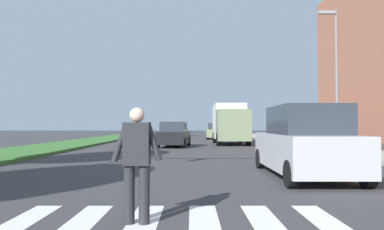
{
  "coord_description": "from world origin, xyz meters",
  "views": [
    {
      "loc": [
        0.27,
        2.05,
        1.43
      ],
      "look_at": [
        0.26,
        15.78,
        1.84
      ],
      "focal_mm": 32.65,
      "sensor_mm": 36.0,
      "label": 1
    }
  ],
  "objects_px": {
    "pedestrian_performer": "(137,159)",
    "suv_crossing": "(304,143)",
    "sedan_midblock": "(174,135)",
    "sedan_distant": "(215,132)",
    "street_lamp_right": "(335,67)",
    "truck_box_delivery": "(230,123)",
    "sedan_far_horizon": "(180,130)"
  },
  "relations": [
    {
      "from": "pedestrian_performer",
      "to": "sedan_far_horizon",
      "type": "height_order",
      "value": "sedan_far_horizon"
    },
    {
      "from": "sedan_midblock",
      "to": "sedan_far_horizon",
      "type": "xyz_separation_m",
      "value": [
        -0.44,
        22.92,
        0.03
      ]
    },
    {
      "from": "street_lamp_right",
      "to": "sedan_distant",
      "type": "height_order",
      "value": "street_lamp_right"
    },
    {
      "from": "pedestrian_performer",
      "to": "sedan_distant",
      "type": "distance_m",
      "value": 32.02
    },
    {
      "from": "street_lamp_right",
      "to": "sedan_far_horizon",
      "type": "bearing_deg",
      "value": 108.74
    },
    {
      "from": "street_lamp_right",
      "to": "pedestrian_performer",
      "type": "relative_size",
      "value": 4.44
    },
    {
      "from": "pedestrian_performer",
      "to": "sedan_far_horizon",
      "type": "bearing_deg",
      "value": 91.17
    },
    {
      "from": "sedan_far_horizon",
      "to": "street_lamp_right",
      "type": "bearing_deg",
      "value": -71.26
    },
    {
      "from": "suv_crossing",
      "to": "sedan_far_horizon",
      "type": "bearing_deg",
      "value": 97.47
    },
    {
      "from": "truck_box_delivery",
      "to": "street_lamp_right",
      "type": "bearing_deg",
      "value": -59.42
    },
    {
      "from": "sedan_midblock",
      "to": "truck_box_delivery",
      "type": "bearing_deg",
      "value": 39.92
    },
    {
      "from": "suv_crossing",
      "to": "sedan_distant",
      "type": "distance_m",
      "value": 27.19
    },
    {
      "from": "sedan_distant",
      "to": "street_lamp_right",
      "type": "bearing_deg",
      "value": -73.96
    },
    {
      "from": "pedestrian_performer",
      "to": "truck_box_delivery",
      "type": "height_order",
      "value": "truck_box_delivery"
    },
    {
      "from": "street_lamp_right",
      "to": "sedan_far_horizon",
      "type": "distance_m",
      "value": 29.38
    },
    {
      "from": "sedan_distant",
      "to": "truck_box_delivery",
      "type": "height_order",
      "value": "truck_box_delivery"
    },
    {
      "from": "pedestrian_performer",
      "to": "truck_box_delivery",
      "type": "relative_size",
      "value": 0.27
    },
    {
      "from": "pedestrian_performer",
      "to": "truck_box_delivery",
      "type": "xyz_separation_m",
      "value": [
        3.72,
        21.74,
        0.7
      ]
    },
    {
      "from": "pedestrian_performer",
      "to": "sedan_far_horizon",
      "type": "xyz_separation_m",
      "value": [
        -0.84,
        41.21,
        -0.13
      ]
    },
    {
      "from": "suv_crossing",
      "to": "sedan_distant",
      "type": "bearing_deg",
      "value": 91.42
    },
    {
      "from": "pedestrian_performer",
      "to": "suv_crossing",
      "type": "xyz_separation_m",
      "value": [
        3.95,
        4.67,
        -0.0
      ]
    },
    {
      "from": "street_lamp_right",
      "to": "truck_box_delivery",
      "type": "xyz_separation_m",
      "value": [
        -4.8,
        8.12,
        -2.96
      ]
    },
    {
      "from": "suv_crossing",
      "to": "truck_box_delivery",
      "type": "relative_size",
      "value": 0.74
    },
    {
      "from": "suv_crossing",
      "to": "truck_box_delivery",
      "type": "xyz_separation_m",
      "value": [
        -0.23,
        17.07,
        0.7
      ]
    },
    {
      "from": "suv_crossing",
      "to": "sedan_distant",
      "type": "xyz_separation_m",
      "value": [
        -0.67,
        27.18,
        -0.15
      ]
    },
    {
      "from": "sedan_distant",
      "to": "truck_box_delivery",
      "type": "xyz_separation_m",
      "value": [
        0.45,
        -10.11,
        0.86
      ]
    },
    {
      "from": "suv_crossing",
      "to": "sedan_midblock",
      "type": "height_order",
      "value": "suv_crossing"
    },
    {
      "from": "pedestrian_performer",
      "to": "suv_crossing",
      "type": "height_order",
      "value": "suv_crossing"
    },
    {
      "from": "street_lamp_right",
      "to": "sedan_midblock",
      "type": "height_order",
      "value": "street_lamp_right"
    },
    {
      "from": "street_lamp_right",
      "to": "sedan_midblock",
      "type": "relative_size",
      "value": 1.8
    },
    {
      "from": "suv_crossing",
      "to": "sedan_far_horizon",
      "type": "relative_size",
      "value": 1.12
    },
    {
      "from": "pedestrian_performer",
      "to": "sedan_midblock",
      "type": "bearing_deg",
      "value": 91.27
    }
  ]
}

